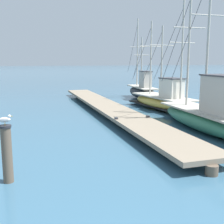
{
  "coord_description": "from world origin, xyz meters",
  "views": [
    {
      "loc": [
        -1.73,
        -0.22,
        3.1
      ],
      "look_at": [
        1.61,
        8.78,
        1.4
      ],
      "focal_mm": 46.07,
      "sensor_mm": 36.0,
      "label": 1
    }
  ],
  "objects_px": {
    "fishing_boat_2": "(164,100)",
    "mooring_piling": "(7,153)",
    "fishing_boat_1": "(142,90)",
    "fishing_boat_0": "(211,115)",
    "perched_seagull": "(4,119)"
  },
  "relations": [
    {
      "from": "fishing_boat_1",
      "to": "mooring_piling",
      "type": "xyz_separation_m",
      "value": [
        -10.75,
        -13.94,
        0.08
      ]
    },
    {
      "from": "perched_seagull",
      "to": "fishing_boat_2",
      "type": "bearing_deg",
      "value": 41.68
    },
    {
      "from": "fishing_boat_0",
      "to": "mooring_piling",
      "type": "xyz_separation_m",
      "value": [
        -8.49,
        -2.57,
        0.01
      ]
    },
    {
      "from": "fishing_boat_1",
      "to": "perched_seagull",
      "type": "height_order",
      "value": "fishing_boat_1"
    },
    {
      "from": "mooring_piling",
      "to": "fishing_boat_2",
      "type": "bearing_deg",
      "value": 41.7
    },
    {
      "from": "fishing_boat_2",
      "to": "mooring_piling",
      "type": "relative_size",
      "value": 4.8
    },
    {
      "from": "fishing_boat_1",
      "to": "mooring_piling",
      "type": "relative_size",
      "value": 4.63
    },
    {
      "from": "fishing_boat_0",
      "to": "perched_seagull",
      "type": "height_order",
      "value": "fishing_boat_0"
    },
    {
      "from": "fishing_boat_2",
      "to": "fishing_boat_1",
      "type": "bearing_deg",
      "value": 78.68
    },
    {
      "from": "fishing_boat_0",
      "to": "mooring_piling",
      "type": "distance_m",
      "value": 8.87
    },
    {
      "from": "fishing_boat_0",
      "to": "fishing_boat_2",
      "type": "relative_size",
      "value": 1.17
    },
    {
      "from": "fishing_boat_2",
      "to": "mooring_piling",
      "type": "xyz_separation_m",
      "value": [
        -9.68,
        -8.63,
        0.18
      ]
    },
    {
      "from": "fishing_boat_2",
      "to": "perched_seagull",
      "type": "bearing_deg",
      "value": -138.32
    },
    {
      "from": "fishing_boat_2",
      "to": "perched_seagull",
      "type": "relative_size",
      "value": 19.16
    },
    {
      "from": "fishing_boat_0",
      "to": "perched_seagull",
      "type": "xyz_separation_m",
      "value": [
        -8.5,
        -2.57,
        0.88
      ]
    }
  ]
}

